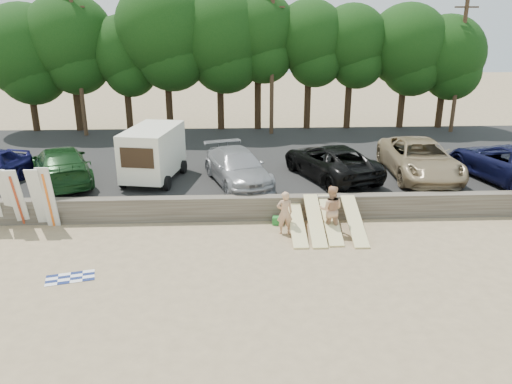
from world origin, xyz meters
TOP-DOWN VIEW (x-y plane):
  - ground at (0.00, 0.00)m, footprint 120.00×120.00m
  - seawall at (0.00, 3.00)m, footprint 44.00×0.50m
  - parking_lot at (0.00, 10.50)m, footprint 44.00×14.50m
  - treeline at (-1.34, 17.53)m, footprint 32.89×6.61m
  - utility_poles at (2.00, 16.00)m, footprint 25.80×0.26m
  - box_trailer at (-4.18, 6.27)m, footprint 2.80×4.18m
  - car_1 at (-8.37, 6.16)m, footprint 4.36×6.13m
  - car_2 at (-0.32, 5.64)m, footprint 3.58×5.65m
  - car_3 at (4.07, 6.34)m, footprint 4.49×6.29m
  - car_4 at (8.35, 6.35)m, footprint 3.10×6.31m
  - car_5 at (12.22, 5.44)m, footprint 4.25×6.80m
  - surfboard_upright_1 at (-9.33, 2.64)m, footprint 0.56×0.88m
  - surfboard_upright_2 at (-8.92, 2.47)m, footprint 0.54×0.83m
  - surfboard_upright_3 at (-8.11, 2.46)m, footprint 0.50×0.76m
  - surfboard_upright_4 at (-7.72, 2.44)m, footprint 0.51×0.54m
  - surfboard_low_0 at (1.91, 1.52)m, footprint 0.56×2.92m
  - surfboard_low_1 at (2.60, 1.45)m, footprint 0.56×2.84m
  - surfboard_low_2 at (3.23, 1.60)m, footprint 0.56×2.86m
  - surfboard_low_3 at (4.12, 1.41)m, footprint 0.56×2.85m
  - beachgoer_a at (1.43, 1.51)m, footprint 0.66×0.46m
  - beachgoer_b at (3.20, 1.48)m, footprint 1.06×0.91m
  - cooler at (1.24, 2.40)m, footprint 0.43×0.36m
  - gear_bag at (2.68, 2.12)m, footprint 0.37×0.34m
  - beach_towel at (-5.78, -1.69)m, footprint 1.82×1.82m

SIDE VIEW (x-z plane):
  - ground at x=0.00m, z-range 0.00..0.00m
  - beach_towel at x=-5.78m, z-range 0.01..0.01m
  - gear_bag at x=2.68m, z-range 0.00..0.22m
  - cooler at x=1.24m, z-range 0.00..0.32m
  - parking_lot at x=0.00m, z-range 0.00..0.70m
  - surfboard_low_0 at x=1.91m, z-range 0.00..0.82m
  - seawall at x=0.00m, z-range 0.00..1.00m
  - surfboard_low_2 at x=3.23m, z-range 0.00..1.03m
  - surfboard_low_3 at x=4.12m, z-range 0.00..1.06m
  - surfboard_low_1 at x=2.60m, z-range 0.00..1.11m
  - beachgoer_a at x=1.43m, z-range 0.00..1.70m
  - beachgoer_b at x=3.20m, z-range 0.00..1.92m
  - surfboard_upright_1 at x=-9.33m, z-range 0.00..2.50m
  - surfboard_upright_2 at x=-8.92m, z-range 0.00..2.51m
  - surfboard_upright_3 at x=-8.11m, z-range 0.00..2.52m
  - surfboard_upright_4 at x=-7.72m, z-range 0.00..2.57m
  - car_2 at x=-0.32m, z-range 0.70..2.22m
  - car_3 at x=4.07m, z-range 0.70..2.29m
  - car_1 at x=-8.37m, z-range 0.70..2.35m
  - car_4 at x=8.35m, z-range 0.70..2.42m
  - car_5 at x=12.22m, z-range 0.70..2.45m
  - box_trailer at x=-4.18m, z-range 0.85..3.33m
  - utility_poles at x=2.00m, z-range 0.93..9.93m
  - treeline at x=-1.34m, z-range 1.69..11.32m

